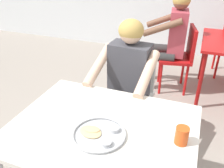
{
  "coord_description": "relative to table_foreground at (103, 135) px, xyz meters",
  "views": [
    {
      "loc": [
        0.51,
        -1.01,
        1.63
      ],
      "look_at": [
        0.03,
        0.27,
        0.87
      ],
      "focal_mm": 38.22,
      "sensor_mm": 36.0,
      "label": 1
    }
  ],
  "objects": [
    {
      "name": "table_foreground",
      "position": [
        0.0,
        0.0,
        0.0
      ],
      "size": [
        1.09,
        0.85,
        0.72
      ],
      "color": "silver",
      "rests_on": "ground"
    },
    {
      "name": "thali_tray",
      "position": [
        0.02,
        -0.08,
        0.08
      ],
      "size": [
        0.31,
        0.31,
        0.03
      ],
      "color": "#B7BABF",
      "rests_on": "table_foreground"
    },
    {
      "name": "drinking_cup",
      "position": [
        0.45,
        0.02,
        0.13
      ],
      "size": [
        0.07,
        0.07,
        0.1
      ],
      "color": "#D84C19",
      "rests_on": "table_foreground"
    },
    {
      "name": "chair_foreground",
      "position": [
        -0.06,
        0.89,
        -0.17
      ],
      "size": [
        0.4,
        0.4,
        0.82
      ],
      "color": "silver",
      "rests_on": "ground"
    },
    {
      "name": "diner_foreground",
      "position": [
        -0.07,
        0.68,
        0.05
      ],
      "size": [
        0.51,
        0.57,
        1.18
      ],
      "color": "black",
      "rests_on": "ground"
    },
    {
      "name": "chair_red_left",
      "position": [
        0.27,
        1.92,
        -0.15
      ],
      "size": [
        0.48,
        0.48,
        0.85
      ],
      "color": "#B51415",
      "rests_on": "ground"
    },
    {
      "name": "patron_background",
      "position": [
        0.1,
        1.93,
        0.09
      ],
      "size": [
        0.58,
        0.54,
        1.24
      ],
      "color": "#2F2F2F",
      "rests_on": "ground"
    }
  ]
}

